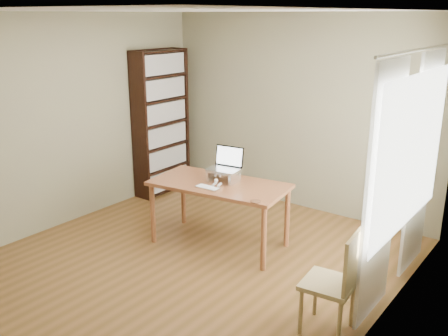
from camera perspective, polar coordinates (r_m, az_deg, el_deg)
room at (r=4.98m, az=-4.10°, el=2.40°), size 4.04×4.54×2.64m
bookshelf at (r=7.37m, az=-7.19°, el=5.15°), size 0.30×0.90×2.10m
curtains at (r=4.80m, az=19.80°, el=-0.80°), size 0.03×1.90×2.25m
desk at (r=5.64m, az=-0.55°, el=-2.57°), size 1.62×0.97×0.75m
laptop_stand at (r=5.65m, az=-0.06°, el=-0.73°), size 0.32×0.25×0.13m
laptop at (r=5.66m, az=0.32°, el=0.50°), size 0.38×0.34×0.25m
keyboard at (r=5.44m, az=-1.89°, el=-2.26°), size 0.28×0.13×0.02m
coaster at (r=5.07m, az=3.62°, el=-3.83°), size 0.11×0.11×0.01m
cat at (r=5.68m, az=0.05°, el=-0.85°), size 0.23×0.47×0.14m
chair at (r=4.26m, az=12.79°, el=-12.39°), size 0.45×0.45×0.92m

